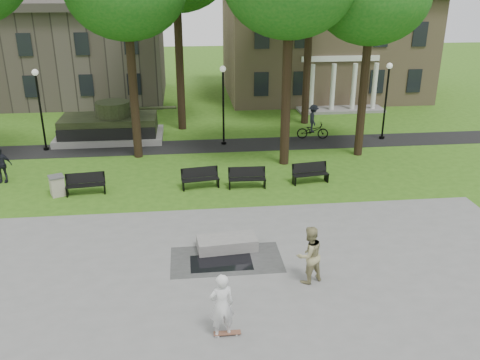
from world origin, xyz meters
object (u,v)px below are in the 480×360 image
object	(u,v)px
concrete_block	(227,243)
friend_watching	(309,255)
skateboarder	(222,305)
cyclist	(313,125)
park_bench_0	(86,183)
trash_bin	(57,186)

from	to	relation	value
concrete_block	friend_watching	size ratio (longest dim) A/B	1.10
skateboarder	friend_watching	bearing A→B (deg)	-154.40
cyclist	park_bench_0	size ratio (longest dim) A/B	1.18
concrete_block	cyclist	xyz separation A→B (m)	(6.56, 13.40, 0.64)
concrete_block	trash_bin	world-z (taller)	trash_bin
skateboarder	cyclist	size ratio (longest dim) A/B	0.92
skateboarder	cyclist	xyz separation A→B (m)	(7.12, 18.30, -0.13)
concrete_block	trash_bin	size ratio (longest dim) A/B	2.29
cyclist	skateboarder	bearing A→B (deg)	166.98
skateboarder	friend_watching	world-z (taller)	friend_watching
skateboarder	trash_bin	size ratio (longest dim) A/B	2.07
park_bench_0	trash_bin	world-z (taller)	park_bench_0
cyclist	friend_watching	bearing A→B (deg)	173.90
concrete_block	skateboarder	world-z (taller)	skateboarder
skateboarder	trash_bin	world-z (taller)	skateboarder
skateboarder	friend_watching	distance (m)	3.91
skateboarder	cyclist	distance (m)	19.64
concrete_block	friend_watching	bearing A→B (deg)	-44.58
friend_watching	park_bench_0	size ratio (longest dim) A/B	1.09
skateboarder	park_bench_0	bearing A→B (deg)	-75.78
cyclist	trash_bin	bearing A→B (deg)	126.45
cyclist	park_bench_0	bearing A→B (deg)	128.64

